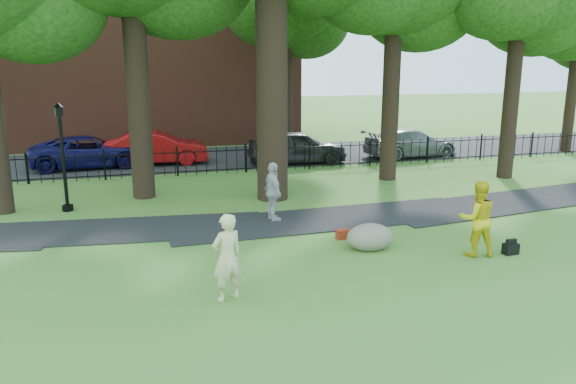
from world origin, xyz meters
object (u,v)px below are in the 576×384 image
object	(u,v)px
boulder	(370,235)
red_sedan	(157,148)
woman	(227,257)
lamppost	(63,159)
man	(477,219)

from	to	relation	value
boulder	red_sedan	distance (m)	14.91
woman	lamppost	size ratio (longest dim) A/B	0.52
woman	red_sedan	world-z (taller)	woman
man	boulder	world-z (taller)	man
boulder	red_sedan	size ratio (longest dim) A/B	0.26
woman	man	distance (m)	6.72
man	lamppost	bearing A→B (deg)	-22.38
lamppost	red_sedan	size ratio (longest dim) A/B	0.75
man	red_sedan	xyz separation A→B (m)	(-7.35, 15.28, -0.19)
man	boulder	bearing A→B (deg)	-13.96
man	red_sedan	bearing A→B (deg)	-51.73
lamppost	boulder	bearing A→B (deg)	-54.89
boulder	red_sedan	world-z (taller)	red_sedan
woman	red_sedan	size ratio (longest dim) A/B	0.39
boulder	lamppost	xyz separation A→B (m)	(-8.22, 6.23, 1.40)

